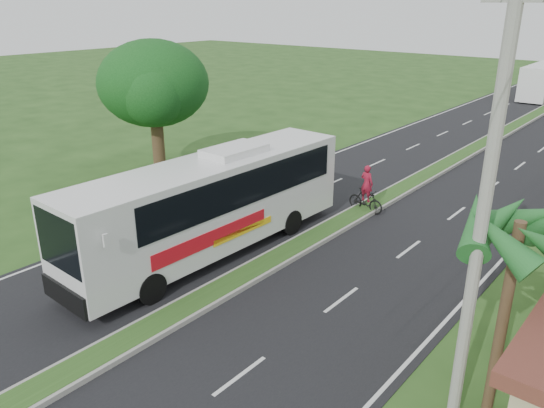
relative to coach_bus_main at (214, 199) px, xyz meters
The scene contains 9 objects.
ground 5.92m from the coach_bus_main, 64.26° to the right, with size 180.00×180.00×0.00m, color #254619.
road_asphalt 15.41m from the coach_bus_main, 81.02° to the left, with size 14.00×160.00×0.02m, color black.
median_strip 15.40m from the coach_bus_main, 81.02° to the left, with size 1.20×160.00×0.18m.
lane_edge_left 15.83m from the coach_bus_main, 106.00° to the left, with size 0.12×160.00×0.01m, color silver.
palm_verge_a 11.81m from the coach_bus_main, ahead, with size 2.40×2.40×5.45m.
shade_tree 11.33m from the coach_bus_main, 152.44° to the left, with size 6.30×6.00×7.54m.
utility_pole_a 11.78m from the coach_bus_main, 15.11° to the right, with size 1.60×0.28×11.00m.
coach_bus_main is the anchor object (origin of this frame).
motorcyclist 8.04m from the coach_bus_main, 72.24° to the left, with size 1.90×0.67×2.30m.
Camera 1 is at (11.52, -8.36, 9.38)m, focal length 35.00 mm.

